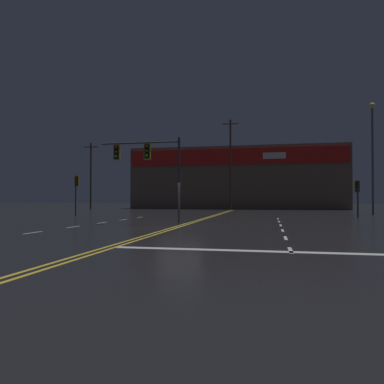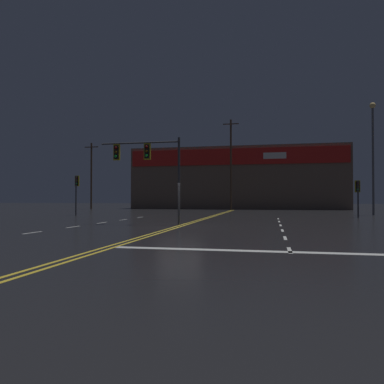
% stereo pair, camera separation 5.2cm
% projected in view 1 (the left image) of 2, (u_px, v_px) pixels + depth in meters
% --- Properties ---
extents(ground_plane, '(200.00, 200.00, 0.00)m').
position_uv_depth(ground_plane, '(180.00, 226.00, 21.23)').
color(ground_plane, black).
extents(road_markings, '(16.71, 60.00, 0.01)m').
position_uv_depth(road_markings, '(193.00, 229.00, 19.08)').
color(road_markings, gold).
rests_on(road_markings, ground).
extents(traffic_signal_median, '(5.01, 0.36, 5.21)m').
position_uv_depth(traffic_signal_median, '(146.00, 159.00, 22.63)').
color(traffic_signal_median, '#38383D').
rests_on(traffic_signal_median, ground).
extents(traffic_signal_corner_northeast, '(0.42, 0.36, 3.08)m').
position_uv_depth(traffic_signal_corner_northeast, '(357.00, 190.00, 30.91)').
color(traffic_signal_corner_northeast, '#38383D').
rests_on(traffic_signal_corner_northeast, ground).
extents(traffic_signal_corner_northwest, '(0.42, 0.36, 3.73)m').
position_uv_depth(traffic_signal_corner_northwest, '(76.00, 186.00, 35.00)').
color(traffic_signal_corner_northwest, '#38383D').
rests_on(traffic_signal_corner_northwest, ground).
extents(streetlight_median_approach, '(0.56, 0.56, 10.75)m').
position_uv_depth(streetlight_median_approach, '(372.00, 144.00, 35.64)').
color(streetlight_median_approach, '#59595E').
rests_on(streetlight_median_approach, ground).
extents(building_backdrop, '(32.21, 10.23, 9.33)m').
position_uv_depth(building_backdrop, '(238.00, 179.00, 59.33)').
color(building_backdrop, brown).
rests_on(building_backdrop, ground).
extents(utility_pole_row, '(45.70, 0.26, 12.55)m').
position_uv_depth(utility_pole_row, '(230.00, 170.00, 51.84)').
color(utility_pole_row, '#4C3828').
rests_on(utility_pole_row, ground).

